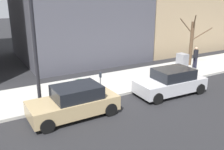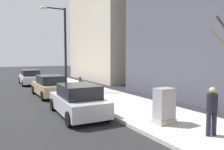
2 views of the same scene
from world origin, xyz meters
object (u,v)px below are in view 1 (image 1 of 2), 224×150
object	(u,v)px
bare_tree	(192,42)
parked_car_silver	(171,82)
parking_meter	(100,81)
utility_box	(182,63)
streetlamp	(35,31)
parked_car_tan	(74,102)
trash_bin	(81,88)
pedestrian_near_meter	(196,56)

from	to	relation	value
bare_tree	parked_car_silver	bearing A→B (deg)	124.00
parking_meter	utility_box	size ratio (longest dim) A/B	0.94
parked_car_silver	streetlamp	size ratio (longest dim) A/B	0.66
parked_car_silver	parked_car_tan	distance (m)	5.99
bare_tree	trash_bin	distance (m)	10.53
utility_box	trash_bin	xyz separation A→B (m)	(-0.40, 8.10, -0.25)
pedestrian_near_meter	parked_car_silver	bearing A→B (deg)	-52.56
parked_car_tan	parking_meter	distance (m)	2.62
parked_car_silver	bare_tree	bearing A→B (deg)	-53.73
trash_bin	parked_car_tan	bearing A→B (deg)	148.28
parked_car_silver	trash_bin	bearing A→B (deg)	69.36
parked_car_tan	trash_bin	distance (m)	2.25
trash_bin	pedestrian_near_meter	bearing A→B (deg)	-85.27
utility_box	pedestrian_near_meter	bearing A→B (deg)	-77.07
streetlamp	parking_meter	bearing A→B (deg)	-87.18
utility_box	parked_car_silver	bearing A→B (deg)	126.37
parked_car_silver	utility_box	bearing A→B (deg)	-51.36
streetlamp	trash_bin	xyz separation A→B (m)	(0.62, -2.43, -3.42)
parked_car_tan	pedestrian_near_meter	bearing A→B (deg)	-77.16
utility_box	trash_bin	world-z (taller)	utility_box
parking_meter	bare_tree	distance (m)	9.61
utility_box	pedestrian_near_meter	xyz separation A→B (m)	(0.42, -1.85, 0.24)
parking_meter	pedestrian_near_meter	size ratio (longest dim) A/B	0.81
streetlamp	bare_tree	xyz separation A→B (m)	(2.29, -12.72, -1.99)
parking_meter	trash_bin	xyz separation A→B (m)	(0.45, 0.97, -0.38)
streetlamp	pedestrian_near_meter	bearing A→B (deg)	-83.36
bare_tree	streetlamp	bearing A→B (deg)	100.22
parking_meter	bare_tree	world-z (taller)	bare_tree
utility_box	bare_tree	xyz separation A→B (m)	(1.28, -2.19, 1.17)
parked_car_silver	parking_meter	xyz separation A→B (m)	(1.58, 3.83, 0.24)
parked_car_silver	trash_bin	size ratio (longest dim) A/B	4.74
parked_car_tan	streetlamp	world-z (taller)	streetlamp
parking_meter	utility_box	xyz separation A→B (m)	(0.85, -7.12, -0.13)
pedestrian_near_meter	parking_meter	bearing A→B (deg)	-73.49
streetlamp	pedestrian_near_meter	xyz separation A→B (m)	(1.44, -12.37, -2.93)
utility_box	streetlamp	distance (m)	11.04
parked_car_silver	pedestrian_near_meter	world-z (taller)	pedestrian_near_meter
pedestrian_near_meter	bare_tree	bearing A→B (deg)	166.20
parking_meter	pedestrian_near_meter	xyz separation A→B (m)	(1.27, -8.97, 0.11)
streetlamp	bare_tree	distance (m)	13.08
parked_car_silver	parked_car_tan	size ratio (longest dim) A/B	1.01
parked_car_silver	parked_car_tan	xyz separation A→B (m)	(0.12, 5.98, 0.00)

